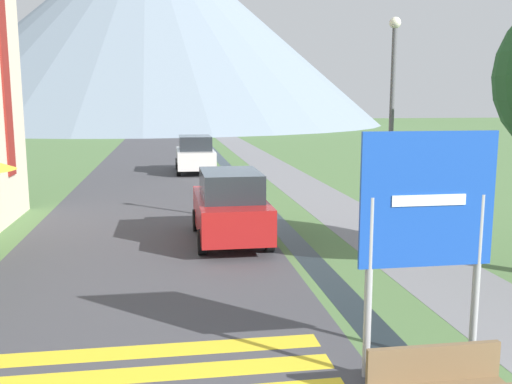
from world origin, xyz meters
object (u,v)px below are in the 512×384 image
object	(u,v)px
parked_car_near	(230,206)
parked_car_far	(195,154)
road_sign	(427,220)
streetlamp	(392,113)

from	to	relation	value
parked_car_near	parked_car_far	distance (m)	13.94
road_sign	streetlamp	distance (m)	7.28
streetlamp	road_sign	bearing A→B (deg)	-108.29
road_sign	parked_car_far	xyz separation A→B (m)	(-1.89, 21.40, -1.16)
parked_car_far	streetlamp	bearing A→B (deg)	-74.14
road_sign	streetlamp	size ratio (longest dim) A/B	0.58
parked_car_near	parked_car_far	size ratio (longest dim) A/B	0.99
road_sign	streetlamp	xyz separation A→B (m)	(2.25, 6.82, 1.19)
parked_car_near	parked_car_far	world-z (taller)	same
road_sign	parked_car_far	world-z (taller)	road_sign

